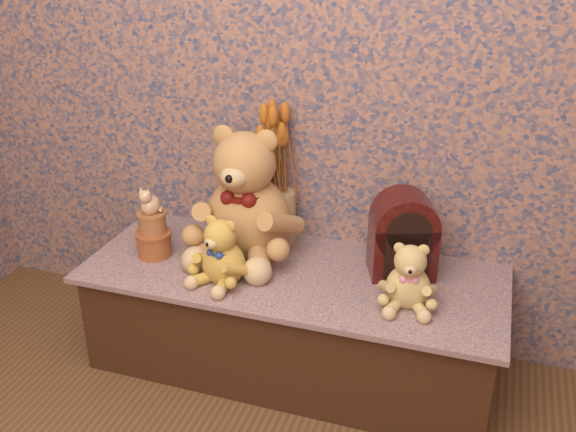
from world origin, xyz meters
name	(u,v)px	position (x,y,z in m)	size (l,w,h in m)	color
display_shelf	(292,318)	(0.00, 1.21, 0.20)	(1.50, 0.60, 0.40)	#394574
teddy_large	(248,186)	(-0.21, 1.32, 0.67)	(0.41, 0.49, 0.52)	#AF7A43
teddy_medium	(223,247)	(-0.21, 1.08, 0.53)	(0.21, 0.24, 0.26)	gold
teddy_small	(409,272)	(0.42, 1.12, 0.52)	(0.19, 0.23, 0.24)	tan
cathedral_radio	(403,234)	(0.37, 1.32, 0.56)	(0.22, 0.16, 0.31)	#360A09
ceramic_vase	(279,217)	(-0.12, 1.41, 0.51)	(0.13, 0.13, 0.21)	tan
dried_stalks	(279,140)	(-0.12, 1.41, 0.82)	(0.22, 0.22, 0.41)	#BB611D
biscuit_tin_lower	(154,244)	(-0.53, 1.16, 0.45)	(0.13, 0.13, 0.09)	#AF7533
biscuit_tin_upper	(152,223)	(-0.53, 1.16, 0.54)	(0.10, 0.10, 0.08)	tan
cat_figurine	(150,199)	(-0.53, 1.16, 0.63)	(0.08, 0.09, 0.11)	silver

